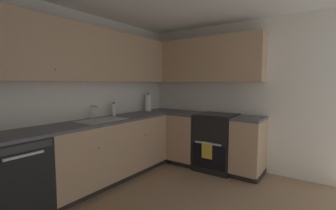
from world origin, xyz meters
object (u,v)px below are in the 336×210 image
at_px(dishwasher, 11,180).
at_px(soap_bottle, 114,110).
at_px(oven_range, 217,141).
at_px(paper_towel_roll, 148,103).

height_order(dishwasher, soap_bottle, soap_bottle).
bearing_deg(oven_range, paper_towel_roll, 100.98).
bearing_deg(paper_towel_roll, oven_range, -79.02).
distance_m(dishwasher, soap_bottle, 1.67).
bearing_deg(soap_bottle, dishwasher, -173.40).
relative_size(dishwasher, paper_towel_roll, 2.46).
relative_size(soap_bottle, paper_towel_roll, 0.62).
xyz_separation_m(oven_range, soap_bottle, (-1.08, 1.29, 0.55)).
bearing_deg(dishwasher, oven_range, -22.82).
xyz_separation_m(dishwasher, soap_bottle, (1.56, 0.18, 0.57)).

